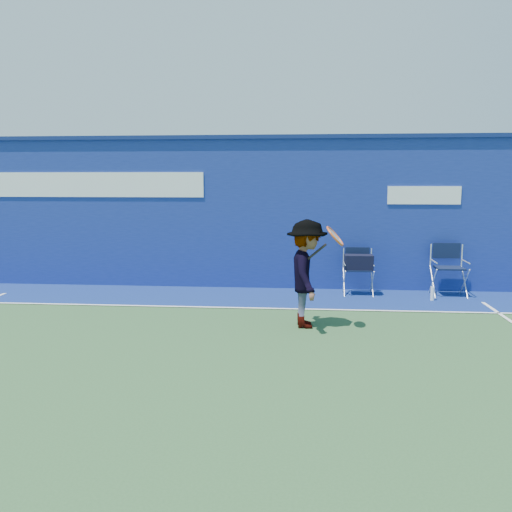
# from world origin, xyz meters

# --- Properties ---
(ground) EXTENTS (80.00, 80.00, 0.00)m
(ground) POSITION_xyz_m (0.00, 0.00, 0.00)
(ground) COLOR #2C4F2A
(ground) RESTS_ON ground
(stadium_wall) EXTENTS (24.00, 0.50, 3.08)m
(stadium_wall) POSITION_xyz_m (-0.00, 5.20, 1.55)
(stadium_wall) COLOR navy
(stadium_wall) RESTS_ON ground
(out_of_bounds_strip) EXTENTS (24.00, 1.80, 0.01)m
(out_of_bounds_strip) POSITION_xyz_m (0.00, 4.10, 0.00)
(out_of_bounds_strip) COLOR navy
(out_of_bounds_strip) RESTS_ON ground
(court_lines) EXTENTS (24.00, 12.00, 0.01)m
(court_lines) POSITION_xyz_m (0.00, 0.60, 0.01)
(court_lines) COLOR white
(court_lines) RESTS_ON out_of_bounds_strip
(directors_chair_left) EXTENTS (0.54, 0.48, 0.90)m
(directors_chair_left) POSITION_xyz_m (2.32, 4.54, 0.37)
(directors_chair_left) COLOR silver
(directors_chair_left) RESTS_ON ground
(directors_chair_right) EXTENTS (0.59, 0.53, 0.99)m
(directors_chair_right) POSITION_xyz_m (4.04, 4.59, 0.31)
(directors_chair_right) COLOR silver
(directors_chair_right) RESTS_ON ground
(water_bottle) EXTENTS (0.07, 0.07, 0.26)m
(water_bottle) POSITION_xyz_m (3.63, 4.11, 0.13)
(water_bottle) COLOR white
(water_bottle) RESTS_ON ground
(tennis_player) EXTENTS (0.90, 1.09, 1.62)m
(tennis_player) POSITION_xyz_m (1.32, 2.14, 0.81)
(tennis_player) COLOR #EA4738
(tennis_player) RESTS_ON ground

